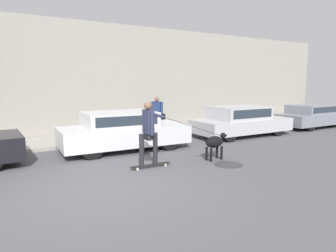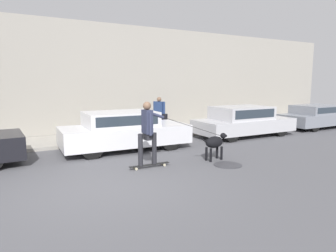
{
  "view_description": "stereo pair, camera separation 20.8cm",
  "coord_description": "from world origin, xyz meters",
  "px_view_note": "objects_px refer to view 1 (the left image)",
  "views": [
    {
      "loc": [
        -2.03,
        -5.99,
        2.24
      ],
      "look_at": [
        2.45,
        1.66,
        0.95
      ],
      "focal_mm": 32.0,
      "sensor_mm": 36.0,
      "label": 1
    },
    {
      "loc": [
        -1.85,
        -6.09,
        2.24
      ],
      "look_at": [
        2.45,
        1.66,
        0.95
      ],
      "focal_mm": 32.0,
      "sensor_mm": 36.0,
      "label": 2
    }
  ],
  "objects_px": {
    "parked_car_1": "(123,131)",
    "pedestrian_with_bag": "(157,113)",
    "dog": "(215,143)",
    "parked_car_3": "(313,116)",
    "skateboarder": "(149,130)",
    "parked_car_2": "(241,121)"
  },
  "relations": [
    {
      "from": "parked_car_2",
      "to": "dog",
      "type": "relative_size",
      "value": 4.28
    },
    {
      "from": "parked_car_3",
      "to": "dog",
      "type": "xyz_separation_m",
      "value": [
        -8.43,
        -2.57,
        -0.06
      ]
    },
    {
      "from": "dog",
      "to": "skateboarder",
      "type": "height_order",
      "value": "skateboarder"
    },
    {
      "from": "skateboarder",
      "to": "dog",
      "type": "bearing_deg",
      "value": -4.15
    },
    {
      "from": "pedestrian_with_bag",
      "to": "parked_car_3",
      "type": "bearing_deg",
      "value": 136.92
    },
    {
      "from": "skateboarder",
      "to": "parked_car_3",
      "type": "bearing_deg",
      "value": 14.33
    },
    {
      "from": "parked_car_3",
      "to": "skateboarder",
      "type": "relative_size",
      "value": 1.45
    },
    {
      "from": "skateboarder",
      "to": "pedestrian_with_bag",
      "type": "bearing_deg",
      "value": 60.89
    },
    {
      "from": "parked_car_2",
      "to": "pedestrian_with_bag",
      "type": "height_order",
      "value": "pedestrian_with_bag"
    },
    {
      "from": "parked_car_2",
      "to": "pedestrian_with_bag",
      "type": "distance_m",
      "value": 3.6
    },
    {
      "from": "parked_car_3",
      "to": "pedestrian_with_bag",
      "type": "relative_size",
      "value": 2.8
    },
    {
      "from": "parked_car_3",
      "to": "skateboarder",
      "type": "height_order",
      "value": "skateboarder"
    },
    {
      "from": "parked_car_1",
      "to": "parked_car_2",
      "type": "height_order",
      "value": "parked_car_1"
    },
    {
      "from": "parked_car_2",
      "to": "dog",
      "type": "xyz_separation_m",
      "value": [
        -3.5,
        -2.57,
        -0.11
      ]
    },
    {
      "from": "parked_car_1",
      "to": "parked_car_2",
      "type": "relative_size",
      "value": 0.99
    },
    {
      "from": "parked_car_1",
      "to": "skateboarder",
      "type": "xyz_separation_m",
      "value": [
        -0.23,
        -2.37,
        0.37
      ]
    },
    {
      "from": "parked_car_1",
      "to": "pedestrian_with_bag",
      "type": "relative_size",
      "value": 2.84
    },
    {
      "from": "parked_car_1",
      "to": "dog",
      "type": "height_order",
      "value": "parked_car_1"
    },
    {
      "from": "parked_car_3",
      "to": "pedestrian_with_bag",
      "type": "bearing_deg",
      "value": 163.41
    },
    {
      "from": "parked_car_1",
      "to": "skateboarder",
      "type": "bearing_deg",
      "value": -93.44
    },
    {
      "from": "parked_car_1",
      "to": "pedestrian_with_bag",
      "type": "xyz_separation_m",
      "value": [
        2.51,
        2.26,
        0.29
      ]
    },
    {
      "from": "dog",
      "to": "pedestrian_with_bag",
      "type": "bearing_deg",
      "value": 75.36
    }
  ]
}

